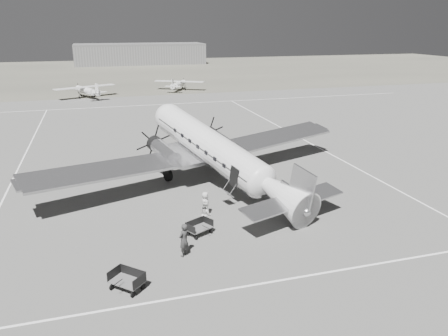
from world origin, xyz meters
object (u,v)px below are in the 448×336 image
(baggage_cart_near, at_px, (199,228))
(baggage_cart_far, at_px, (127,281))
(light_plane_left, at_px, (87,92))
(passenger, at_px, (205,204))
(ramp_agent, at_px, (206,214))
(light_plane_right, at_px, (179,85))
(ground_crew, at_px, (184,240))
(dc3_airliner, at_px, (217,153))
(hangar_main, at_px, (140,54))

(baggage_cart_near, bearing_deg, baggage_cart_far, -162.61)
(light_plane_left, bearing_deg, passenger, -106.42)
(ramp_agent, bearing_deg, light_plane_left, 8.45)
(light_plane_right, distance_m, baggage_cart_near, 63.79)
(light_plane_left, bearing_deg, ground_crew, -109.46)
(dc3_airliner, relative_size, light_plane_left, 2.62)
(light_plane_right, distance_m, baggage_cart_far, 69.49)
(passenger, bearing_deg, baggage_cart_near, -177.70)
(light_plane_right, bearing_deg, baggage_cart_near, -71.78)
(dc3_airliner, xyz_separation_m, ramp_agent, (-2.70, -6.96, -1.94))
(ground_crew, height_order, ramp_agent, ground_crew)
(baggage_cart_far, relative_size, ramp_agent, 1.01)
(light_plane_left, bearing_deg, baggage_cart_far, -112.75)
(baggage_cart_far, bearing_deg, passenger, 96.19)
(baggage_cart_near, relative_size, ramp_agent, 0.95)
(dc3_airliner, distance_m, ground_crew, 11.60)
(dc3_airliner, height_order, light_plane_left, dc3_airliner)
(hangar_main, height_order, baggage_cart_far, hangar_main)
(dc3_airliner, bearing_deg, passenger, -133.19)
(ground_crew, relative_size, passenger, 1.14)
(baggage_cart_near, bearing_deg, ramp_agent, 29.69)
(hangar_main, bearing_deg, baggage_cart_near, -94.50)
(hangar_main, height_order, light_plane_right, hangar_main)
(passenger, bearing_deg, hangar_main, 19.74)
(dc3_airliner, xyz_separation_m, passenger, (-2.33, -5.35, -1.94))
(dc3_airliner, distance_m, passenger, 6.15)
(light_plane_right, distance_m, ramp_agent, 62.60)
(light_plane_left, relative_size, passenger, 6.45)
(light_plane_right, xyz_separation_m, baggage_cart_far, (-15.58, -67.72, -0.56))
(dc3_airliner, height_order, passenger, dc3_airliner)
(baggage_cart_far, distance_m, ramp_agent, 8.13)
(baggage_cart_near, bearing_deg, light_plane_left, 69.32)
(baggage_cart_near, height_order, baggage_cart_far, baggage_cart_far)
(hangar_main, xyz_separation_m, light_plane_right, (0.69, -64.86, -2.24))
(light_plane_left, height_order, ramp_agent, light_plane_left)
(baggage_cart_far, relative_size, ground_crew, 0.88)
(baggage_cart_near, relative_size, baggage_cart_far, 0.94)
(light_plane_left, bearing_deg, baggage_cart_near, -107.84)
(light_plane_right, distance_m, passenger, 60.95)
(light_plane_right, bearing_deg, light_plane_left, -136.97)
(hangar_main, height_order, passenger, hangar_main)
(passenger, bearing_deg, light_plane_right, 14.72)
(dc3_airliner, bearing_deg, baggage_cart_near, -132.53)
(light_plane_left, bearing_deg, hangar_main, 51.63)
(hangar_main, xyz_separation_m, baggage_cart_far, (-14.90, -132.57, -2.81))
(light_plane_left, height_order, baggage_cart_far, light_plane_left)
(dc3_airliner, distance_m, light_plane_left, 51.14)
(dc3_airliner, relative_size, ramp_agent, 17.03)
(light_plane_right, bearing_deg, hangar_main, 118.51)
(hangar_main, height_order, baggage_cart_near, hangar_main)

